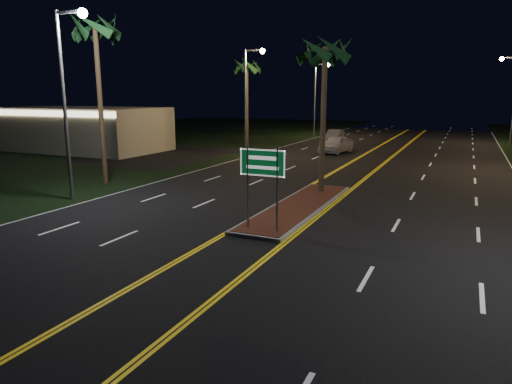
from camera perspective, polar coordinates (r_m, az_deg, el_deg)
The scene contains 14 objects.
ground at distance 15.08m, azimuth -3.57°, elevation -7.96°, with size 120.00×120.00×0.00m, color black.
grass_left at distance 52.73m, azimuth -19.78°, elevation 5.75°, with size 40.00×110.00×0.01m, color black.
median_island at distance 21.22m, azimuth 5.39°, elevation -1.83°, with size 2.25×10.25×0.17m.
highway_sign at distance 16.91m, azimuth 0.81°, elevation 2.69°, with size 1.80×0.08×3.20m.
commercial_building at distance 46.21m, azimuth -20.72°, elevation 7.39°, with size 15.00×8.12×4.00m.
streetlight_left_near at distance 23.93m, azimuth -22.39°, elevation 12.38°, with size 1.91×0.44×9.00m.
streetlight_left_mid at distance 40.39m, azimuth -0.81°, elevation 12.78°, with size 1.91×0.44×9.00m.
streetlight_left_far at distance 59.07m, azimuth 7.76°, elevation 12.45°, with size 1.91×0.44×9.00m.
streetlight_right_far at distance 54.60m, azimuth 29.33°, elevation 11.09°, with size 1.91×0.44×9.00m.
palm_median at distance 24.03m, azimuth 8.64°, elevation 16.99°, with size 2.40×2.40×8.30m.
palm_left_near at distance 28.31m, azimuth -19.48°, elevation 18.56°, with size 2.40×2.40×9.80m.
palm_left_far at distance 45.01m, azimuth -1.15°, elevation 15.36°, with size 2.40×2.40×8.80m.
car_near at distance 41.97m, azimuth 10.00°, elevation 6.08°, with size 2.34×5.47×1.82m, color silver.
car_far at distance 51.95m, azimuth 9.79°, elevation 7.06°, with size 2.01×4.68×1.56m, color #9B9CA4.
Camera 1 is at (6.75, -12.46, 5.16)m, focal length 32.00 mm.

